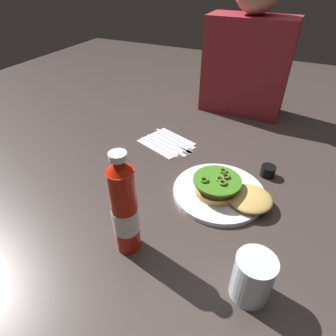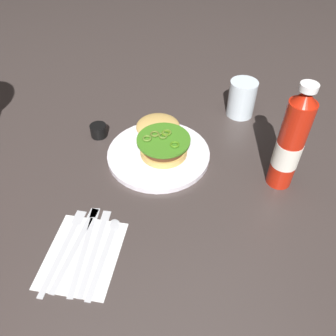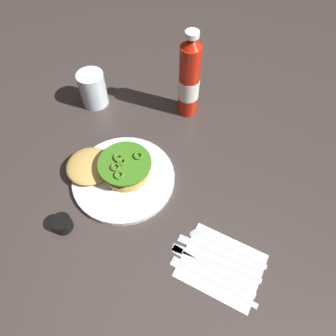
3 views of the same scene
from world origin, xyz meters
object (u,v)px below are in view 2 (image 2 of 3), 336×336
at_px(spoon_utensil, 108,244).
at_px(butter_knife, 86,242).
at_px(water_glass, 242,98).
at_px(condiment_cup, 99,131).
at_px(steak_knife, 78,241).
at_px(dinner_plate, 159,154).
at_px(fork_utensil, 66,242).
at_px(napkin, 83,254).
at_px(table_knife, 96,244).
at_px(ketchup_bottle, 290,144).
at_px(burger_sandwich, 161,138).

bearing_deg(spoon_utensil, butter_knife, 73.72).
bearing_deg(water_glass, butter_knife, 129.88).
xyz_separation_m(condiment_cup, steak_knife, (-0.34, 0.05, -0.01)).
relative_size(spoon_utensil, butter_knife, 0.87).
distance_m(dinner_plate, fork_utensil, 0.32).
distance_m(napkin, table_knife, 0.03).
bearing_deg(table_knife, ketchup_bottle, -76.53).
xyz_separation_m(burger_sandwich, steak_knife, (-0.26, 0.21, -0.03)).
bearing_deg(butter_knife, spoon_utensil, -106.28).
height_order(water_glass, spoon_utensil, water_glass).
relative_size(napkin, steak_knife, 0.91).
bearing_deg(condiment_cup, dinner_plate, -127.26).
bearing_deg(water_glass, steak_knife, 128.51).
xyz_separation_m(ketchup_bottle, napkin, (-0.12, 0.46, -0.12)).
height_order(dinner_plate, spoon_utensil, dinner_plate).
distance_m(ketchup_bottle, fork_utensil, 0.51).
distance_m(condiment_cup, spoon_utensil, 0.36).
xyz_separation_m(table_knife, butter_knife, (0.01, 0.02, 0.00)).
relative_size(napkin, spoon_utensil, 0.97).
bearing_deg(burger_sandwich, table_knife, 146.84).
xyz_separation_m(spoon_utensil, steak_knife, (0.02, 0.06, 0.00)).
xyz_separation_m(table_knife, fork_utensil, (0.02, 0.06, 0.00)).
xyz_separation_m(dinner_plate, fork_utensil, (-0.23, 0.22, -0.00)).
bearing_deg(water_glass, table_knife, 131.82).
bearing_deg(burger_sandwich, water_glass, -65.78).
relative_size(condiment_cup, spoon_utensil, 0.25).
bearing_deg(spoon_utensil, steak_knife, 72.97).
distance_m(dinner_plate, spoon_utensil, 0.28).
bearing_deg(condiment_cup, napkin, 173.26).
distance_m(table_knife, steak_knife, 0.04).
xyz_separation_m(napkin, table_knife, (0.02, -0.03, 0.00)).
relative_size(napkin, fork_utensil, 0.89).
height_order(spoon_utensil, butter_knife, same).
relative_size(water_glass, condiment_cup, 2.37).
relative_size(dinner_plate, fork_utensil, 1.36).
height_order(condiment_cup, spoon_utensil, condiment_cup).
bearing_deg(table_knife, steak_knife, 69.72).
distance_m(dinner_plate, ketchup_bottle, 0.32).
height_order(ketchup_bottle, butter_knife, ketchup_bottle).
bearing_deg(dinner_plate, steak_knife, 138.57).
bearing_deg(spoon_utensil, table_knife, 78.54).
relative_size(napkin, table_knife, 0.89).
bearing_deg(dinner_plate, fork_utensil, 135.23).
bearing_deg(dinner_plate, spoon_utensil, 149.95).
bearing_deg(butter_knife, condiment_cup, -6.16).
relative_size(table_knife, fork_utensil, 1.01).
bearing_deg(napkin, fork_utensil, 44.98).
distance_m(butter_knife, steak_knife, 0.02).
relative_size(dinner_plate, condiment_cup, 5.87).
bearing_deg(butter_knife, dinner_plate, -38.47).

